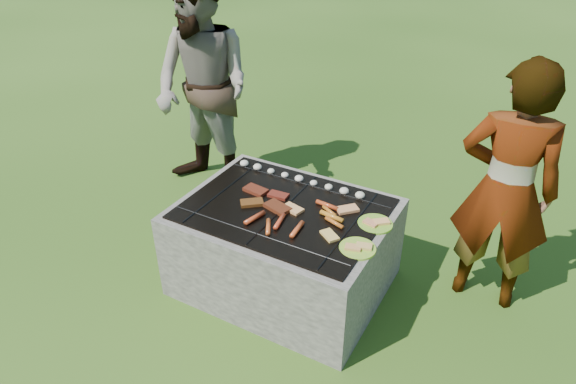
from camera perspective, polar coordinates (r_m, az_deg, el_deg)
name	(u,v)px	position (r m, az deg, el deg)	size (l,w,h in m)	color
lawn	(284,282)	(3.58, -0.40, -9.96)	(60.00, 60.00, 0.00)	#254711
fire_pit	(284,249)	(3.40, -0.41, -6.40)	(1.30, 1.00, 0.62)	#A0988D
mushrooms	(300,179)	(3.48, 1.34, 1.48)	(0.95, 0.06, 0.04)	beige
pork_slabs	(266,199)	(3.27, -2.47, -0.83)	(0.41, 0.28, 0.02)	maroon
sausages	(300,219)	(3.08, 1.39, -3.00)	(0.54, 0.47, 0.03)	#B93B1E
bread_on_grate	(323,215)	(3.13, 3.89, -2.61)	(0.46, 0.44, 0.02)	#ECB579
plate_far	(375,224)	(3.12, 9.69, -3.48)	(0.25, 0.25, 0.03)	#B4D031
plate_near	(358,248)	(2.90, 7.75, -6.20)	(0.26, 0.26, 0.03)	gold
cook	(506,190)	(3.28, 23.04, 0.18)	(0.59, 0.38, 1.61)	gray
bystander	(203,89)	(4.26, -9.41, 11.22)	(0.90, 0.70, 1.85)	gray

